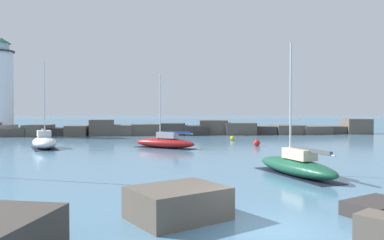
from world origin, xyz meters
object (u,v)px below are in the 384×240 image
object	(u,v)px
sailboat_moored_3	(296,165)
mooring_buoy_orange_near	(232,138)
mooring_buoy_far_side	(257,143)
sailboat_moored_1	(165,142)
sailboat_moored_0	(44,142)
lighthouse	(2,93)

from	to	relation	value
sailboat_moored_3	mooring_buoy_orange_near	world-z (taller)	sailboat_moored_3
sailboat_moored_3	mooring_buoy_far_side	size ratio (longest dim) A/B	9.03
sailboat_moored_1	mooring_buoy_orange_near	xyz separation A→B (m)	(9.53, 9.36, -0.34)
sailboat_moored_0	sailboat_moored_3	bearing A→B (deg)	-43.10
mooring_buoy_orange_near	mooring_buoy_far_side	bearing A→B (deg)	-83.91
sailboat_moored_0	sailboat_moored_3	xyz separation A→B (m)	(20.22, -18.92, -0.10)
sailboat_moored_3	mooring_buoy_far_side	world-z (taller)	sailboat_moored_3
sailboat_moored_3	sailboat_moored_0	bearing A→B (deg)	136.90
sailboat_moored_0	sailboat_moored_1	bearing A→B (deg)	-4.26
sailboat_moored_0	lighthouse	bearing A→B (deg)	120.11
sailboat_moored_1	mooring_buoy_far_side	size ratio (longest dim) A/B	8.59
lighthouse	sailboat_moored_1	size ratio (longest dim) A/B	1.95
lighthouse	sailboat_moored_3	size ratio (longest dim) A/B	1.86
lighthouse	sailboat_moored_0	bearing A→B (deg)	-59.89
sailboat_moored_3	mooring_buoy_orange_near	bearing A→B (deg)	85.66
mooring_buoy_orange_near	mooring_buoy_far_side	world-z (taller)	mooring_buoy_far_side
lighthouse	sailboat_moored_0	world-z (taller)	lighthouse
sailboat_moored_1	mooring_buoy_far_side	xyz separation A→B (m)	(10.44, 0.83, -0.27)
sailboat_moored_3	mooring_buoy_far_side	xyz separation A→B (m)	(2.98, 18.79, -0.27)
sailboat_moored_1	mooring_buoy_orange_near	bearing A→B (deg)	44.49
lighthouse	mooring_buoy_orange_near	xyz separation A→B (m)	(34.36, -12.41, -6.52)
sailboat_moored_1	sailboat_moored_0	bearing A→B (deg)	175.74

